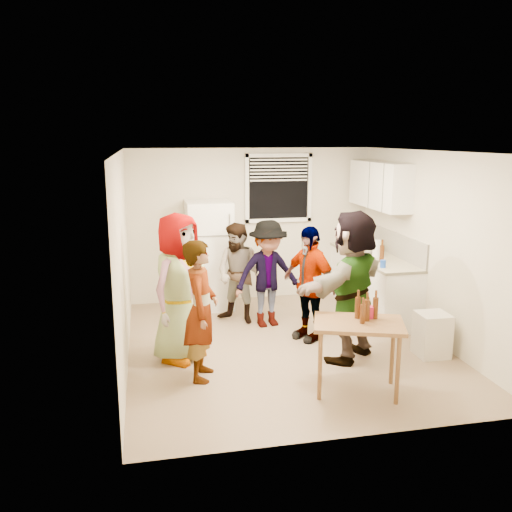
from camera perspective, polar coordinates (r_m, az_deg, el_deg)
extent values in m
cube|color=white|center=(8.56, -4.93, 0.10)|extent=(0.70, 0.70, 1.70)
cube|color=white|center=(8.62, 12.15, -2.93)|extent=(0.60, 2.20, 0.86)
cube|color=#BFB698|center=(8.51, 12.28, -0.01)|extent=(0.64, 2.22, 0.04)
cube|color=beige|center=(8.59, 14.08, 1.38)|extent=(0.03, 2.20, 0.36)
cube|color=white|center=(8.59, 12.87, 7.30)|extent=(0.34, 1.60, 0.70)
cylinder|color=white|center=(8.38, 12.53, -0.07)|extent=(0.12, 0.12, 0.25)
cylinder|color=black|center=(9.17, 10.77, 1.07)|extent=(0.08, 0.08, 0.30)
cylinder|color=#47230C|center=(8.03, 13.06, -0.65)|extent=(0.07, 0.07, 0.25)
cylinder|color=#1944B5|center=(7.71, 13.20, -1.19)|extent=(0.08, 0.08, 0.11)
cube|color=#ECC94D|center=(8.83, 12.90, 1.05)|extent=(0.02, 0.19, 0.16)
cube|color=beige|center=(7.14, 18.02, -8.05)|extent=(0.38, 0.38, 0.55)
cylinder|color=#47230C|center=(5.77, 11.12, -6.95)|extent=(0.05, 0.05, 0.20)
cylinder|color=#AB1438|center=(5.94, 11.84, -6.40)|extent=(0.10, 0.10, 0.13)
imported|color=#989898|center=(6.86, -7.88, -10.61)|extent=(1.95, 1.86, 0.58)
imported|color=#141933|center=(6.34, -5.65, -12.55)|extent=(1.68, 0.93, 0.38)
imported|color=brown|center=(8.08, -1.79, -6.90)|extent=(1.48, 1.59, 0.56)
imported|color=#3E3E43|center=(7.93, 1.24, -7.28)|extent=(1.22, 1.67, 0.57)
imported|color=black|center=(7.46, 5.46, -8.61)|extent=(1.79, 1.53, 0.38)
imported|color=#CB6D51|center=(6.92, 9.78, -10.46)|extent=(2.49, 2.51, 0.54)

